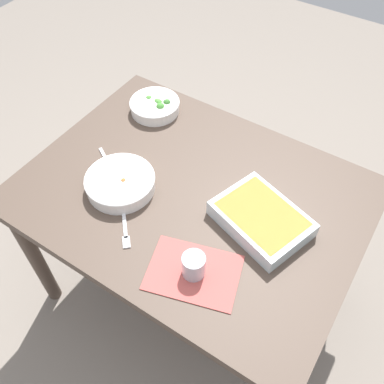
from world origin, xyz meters
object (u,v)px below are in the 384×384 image
(broccoli_bowl, at_px, (155,106))
(fork_on_table, at_px, (125,229))
(stew_bowl, at_px, (120,182))
(spoon_by_stew, at_px, (110,167))
(drink_cup, at_px, (194,266))
(baking_dish, at_px, (261,218))

(broccoli_bowl, bearing_deg, fork_on_table, -63.36)
(stew_bowl, height_order, spoon_by_stew, stew_bowl)
(stew_bowl, relative_size, fork_on_table, 1.77)
(broccoli_bowl, xyz_separation_m, drink_cup, (0.55, -0.56, 0.01))
(drink_cup, distance_m, spoon_by_stew, 0.54)
(broccoli_bowl, distance_m, drink_cup, 0.78)
(stew_bowl, bearing_deg, broccoli_bowl, 109.85)
(baking_dish, bearing_deg, broccoli_bowl, 156.16)
(baking_dish, bearing_deg, stew_bowl, -165.23)
(fork_on_table, bearing_deg, broccoli_bowl, 116.64)
(stew_bowl, xyz_separation_m, spoon_by_stew, (-0.10, 0.06, -0.03))
(stew_bowl, xyz_separation_m, drink_cup, (0.40, -0.14, 0.01))
(drink_cup, bearing_deg, spoon_by_stew, 158.18)
(broccoli_bowl, height_order, fork_on_table, broccoli_bowl)
(broccoli_bowl, relative_size, baking_dish, 0.59)
(stew_bowl, bearing_deg, spoon_by_stew, 150.29)
(broccoli_bowl, height_order, baking_dish, broccoli_bowl)
(stew_bowl, xyz_separation_m, baking_dish, (0.49, 0.13, 0.00))
(broccoli_bowl, distance_m, fork_on_table, 0.61)
(stew_bowl, xyz_separation_m, broccoli_bowl, (-0.15, 0.41, -0.00))
(drink_cup, bearing_deg, baking_dish, 72.04)
(stew_bowl, bearing_deg, fork_on_table, -46.93)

